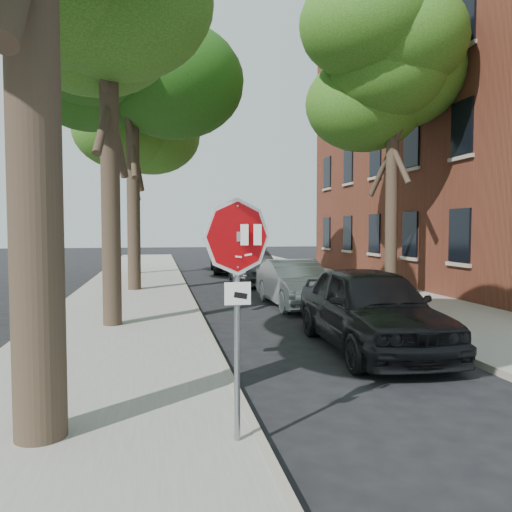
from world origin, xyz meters
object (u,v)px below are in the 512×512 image
at_px(car_b, 294,283).
at_px(car_c, 254,266).
at_px(stop_sign, 237,272).
at_px(tree_mid_b, 131,78).
at_px(car_a, 370,308).
at_px(tree_right, 391,81).
at_px(car_d, 235,259).
at_px(tree_mid_a, 107,5).
at_px(tree_far, 133,134).

relative_size(car_b, car_c, 0.84).
distance_m(car_b, car_c, 6.66).
xyz_separation_m(stop_sign, tree_mid_b, (-1.72, 14.15, 6.05)).
distance_m(tree_mid_b, car_a, 13.39).
relative_size(tree_right, car_d, 1.75).
xyz_separation_m(car_b, car_c, (0.00, 6.66, 0.04)).
xyz_separation_m(car_a, car_c, (0.00, 12.27, -0.08)).
xyz_separation_m(car_a, car_b, (0.00, 5.61, -0.12)).
height_order(tree_mid_a, car_d, tree_mid_a).
distance_m(stop_sign, car_a, 5.31).
height_order(tree_mid_a, tree_far, tree_mid_a).
relative_size(car_b, car_d, 0.82).
distance_m(tree_right, car_a, 9.46).
relative_size(tree_mid_b, car_c, 2.00).
bearing_deg(car_a, tree_mid_a, 151.53).
height_order(tree_far, car_c, tree_far).
relative_size(car_a, car_b, 1.13).
height_order(tree_mid_a, tree_right, tree_mid_a).
xyz_separation_m(tree_right, car_c, (-3.38, 6.14, -6.46)).
bearing_deg(tree_far, car_b, -65.20).
height_order(tree_mid_a, car_a, tree_mid_a).
distance_m(tree_mid_a, car_c, 12.56).
bearing_deg(tree_mid_a, tree_right, 19.19).
relative_size(tree_mid_a, car_d, 1.85).
relative_size(car_c, car_d, 0.98).
distance_m(tree_mid_a, tree_mid_b, 7.02).
bearing_deg(car_b, car_a, -91.19).
relative_size(stop_sign, car_a, 0.53).
relative_size(tree_mid_a, tree_right, 1.06).
distance_m(stop_sign, car_c, 16.65).
bearing_deg(car_b, car_d, 88.81).
relative_size(tree_far, car_a, 1.90).
relative_size(tree_mid_b, tree_right, 1.11).
height_order(stop_sign, tree_mid_b, tree_mid_b).
bearing_deg(stop_sign, car_a, 50.57).
xyz_separation_m(stop_sign, car_a, (3.30, 4.01, -1.11)).
bearing_deg(stop_sign, car_b, 71.06).
bearing_deg(tree_mid_a, car_c, 60.25).
distance_m(stop_sign, tree_mid_b, 15.48).
bearing_deg(car_d, tree_mid_b, -119.55).
bearing_deg(tree_right, tree_far, 128.34).
height_order(stop_sign, tree_right, tree_right).
height_order(stop_sign, car_d, stop_sign).
bearing_deg(tree_right, stop_sign, -123.38).
bearing_deg(tree_far, car_c, -42.38).
height_order(tree_mid_b, tree_right, tree_mid_b).
height_order(tree_far, car_d, tree_far).
bearing_deg(car_b, car_c, 88.81).
xyz_separation_m(tree_mid_a, car_d, (5.22, 14.69, -6.87)).
bearing_deg(tree_mid_b, car_c, 22.99).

